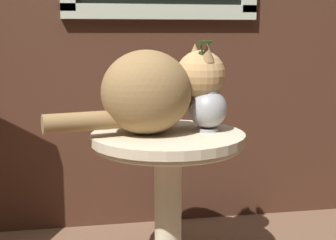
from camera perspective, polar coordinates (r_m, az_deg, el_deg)
The scene contains 3 objects.
wicker_side_table at distance 1.88m, azimuth -0.00°, elevation -7.30°, with size 0.58×0.58×0.58m.
cat at distance 1.81m, azimuth -1.57°, elevation 3.59°, with size 0.70×0.38×0.33m.
pewter_vase_with_ivy at distance 1.86m, azimuth 4.72°, elevation 1.90°, with size 0.15×0.16×0.34m.
Camera 1 is at (-0.07, -1.66, 0.95)m, focal length 51.78 mm.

